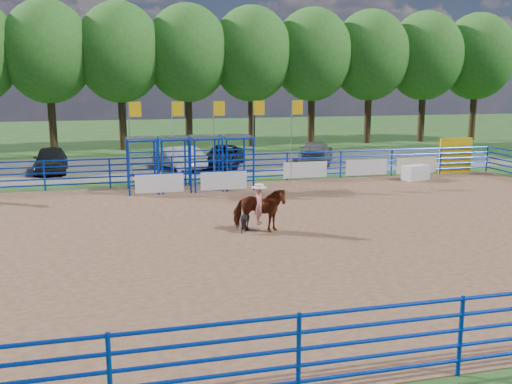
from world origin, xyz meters
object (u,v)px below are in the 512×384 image
calf (246,219)px  car_c (223,156)px  car_a (51,160)px  car_d (316,153)px  horse_and_rider (259,207)px  car_b (179,158)px  announcer_table (416,173)px

calf → car_c: bearing=-30.4°
car_a → car_d: (15.84, -0.45, -0.03)m
calf → car_d: bearing=-50.8°
car_d → horse_and_rider: bearing=87.6°
car_a → car_c: size_ratio=0.93×
car_a → car_d: size_ratio=0.89×
horse_and_rider → car_d: 16.88m
car_b → car_c: size_ratio=0.91×
car_b → car_d: 8.61m
calf → car_c: size_ratio=0.18×
calf → announcer_table: bearing=-77.0°
horse_and_rider → car_a: size_ratio=0.54×
horse_and_rider → car_c: bearing=83.7°
horse_and_rider → car_c: 15.47m
car_a → car_d: bearing=-3.7°
horse_and_rider → car_d: (7.57, 15.08, -0.17)m
car_a → car_b: size_ratio=1.03×
car_c → car_d: car_d is taller
announcer_table → calf: bearing=-144.5°
announcer_table → car_a: bearing=158.6°
calf → car_a: size_ratio=0.20×
announcer_table → car_d: car_d is taller
announcer_table → car_a: size_ratio=0.34×
car_a → announcer_table: bearing=-23.4°
horse_and_rider → calf: bearing=146.9°
car_b → car_d: car_d is taller
calf → car_b: size_ratio=0.20×
car_b → car_d: bearing=158.5°
car_c → horse_and_rider: bearing=-76.8°
horse_and_rider → car_b: size_ratio=0.55×
car_c → car_d: 5.88m
horse_and_rider → calf: (-0.42, 0.27, -0.44)m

